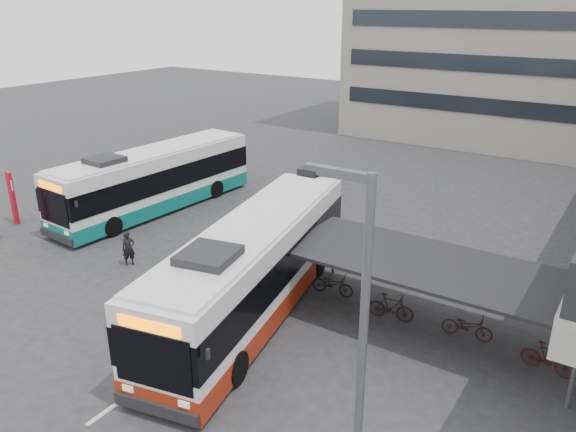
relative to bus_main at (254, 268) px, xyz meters
The scene contains 9 objects.
ground 3.28m from the bus_main, 166.64° to the right, with size 120.00×120.00×0.00m, color #28282B.
bike_shelter 6.23m from the bus_main, 22.28° to the left, with size 10.00×4.00×2.54m.
road_markings 4.04m from the bus_main, 93.04° to the right, with size 0.15×7.60×0.01m.
bus_main is the anchor object (origin of this frame).
bus_teal 12.51m from the bus_main, 152.28° to the left, with size 3.28×12.36×3.62m.
pedestrian 6.96m from the bus_main, behind, with size 0.57×0.37×1.55m, color black.
lamp_post 10.40m from the bus_main, 42.03° to the right, with size 1.45×0.19×8.25m.
sign_totem_mid 15.68m from the bus_main, behind, with size 0.59×0.32×2.76m.
sign_totem_north 15.54m from the bus_main, 156.65° to the left, with size 0.56×0.21×2.60m.
Camera 1 is at (13.83, -13.96, 10.81)m, focal length 35.00 mm.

